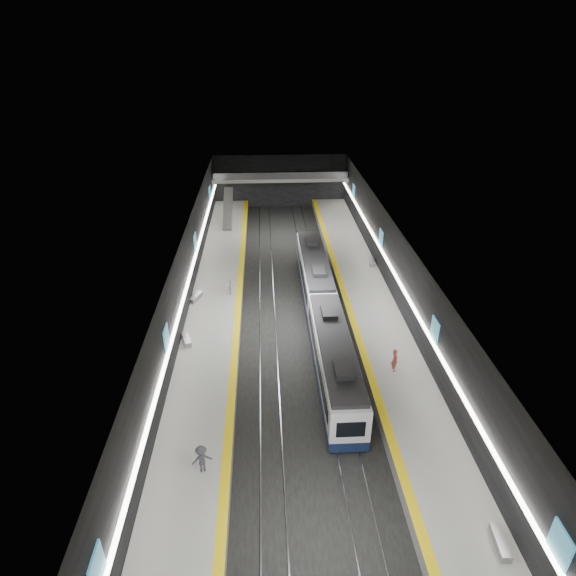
{
  "coord_description": "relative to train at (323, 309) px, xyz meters",
  "views": [
    {
      "loc": [
        -2.63,
        -37.45,
        24.48
      ],
      "look_at": [
        -0.43,
        3.84,
        2.2
      ],
      "focal_mm": 30.0,
      "sensor_mm": 36.0,
      "label": 1
    }
  ],
  "objects": [
    {
      "name": "ground",
      "position": [
        -2.5,
        0.36,
        -2.2
      ],
      "size": [
        70.0,
        70.0,
        0.0
      ],
      "primitive_type": "plane",
      "color": "black",
      "rests_on": "ground"
    },
    {
      "name": "passenger_left_a",
      "position": [
        -8.59,
        5.36,
        -0.38
      ],
      "size": [
        0.65,
        1.03,
        1.64
      ],
      "primitive_type": "imported",
      "rotation": [
        0.0,
        0.0,
        -1.86
      ],
      "color": "beige",
      "rests_on": "platform_left"
    },
    {
      "name": "escalator",
      "position": [
        -10.0,
        26.36,
        0.7
      ],
      "size": [
        1.2,
        7.5,
        3.92
      ],
      "primitive_type": "cube",
      "rotation": [
        0.44,
        0.0,
        0.0
      ],
      "color": "#99999E",
      "rests_on": "platform_left"
    },
    {
      "name": "passenger_right_a",
      "position": [
        4.71,
        -7.52,
        -0.23
      ],
      "size": [
        0.55,
        0.76,
        1.94
      ],
      "primitive_type": "imported",
      "rotation": [
        0.0,
        0.0,
        1.7
      ],
      "color": "#C7534A",
      "rests_on": "platform_right"
    },
    {
      "name": "bench_right_near",
      "position": [
        6.6,
        -22.15,
        -0.96
      ],
      "size": [
        0.73,
        2.0,
        0.48
      ],
      "primitive_type": "cube",
      "rotation": [
        0.0,
        0.0,
        -0.1
      ],
      "color": "#99999E",
      "rests_on": "platform_right"
    },
    {
      "name": "wall_left",
      "position": [
        -12.5,
        0.36,
        1.8
      ],
      "size": [
        0.04,
        70.0,
        8.0
      ],
      "primitive_type": "cube",
      "color": "black",
      "rests_on": "ground"
    },
    {
      "name": "tile_surface_left",
      "position": [
        -10.0,
        0.36,
        -1.19
      ],
      "size": [
        5.0,
        70.0,
        0.02
      ],
      "primitive_type": "cube",
      "color": "#9C9C97",
      "rests_on": "platform_left"
    },
    {
      "name": "wall_back",
      "position": [
        -2.5,
        35.36,
        1.8
      ],
      "size": [
        20.0,
        0.04,
        8.0
      ],
      "primitive_type": "cube",
      "color": "black",
      "rests_on": "ground"
    },
    {
      "name": "platform_left",
      "position": [
        -10.0,
        0.36,
        -1.7
      ],
      "size": [
        5.0,
        70.0,
        1.0
      ],
      "primitive_type": "cube",
      "color": "slate",
      "rests_on": "ground"
    },
    {
      "name": "train",
      "position": [
        0.0,
        0.0,
        0.0
      ],
      "size": [
        2.69,
        30.05,
        3.6
      ],
      "color": "#111D3E",
      "rests_on": "ground"
    },
    {
      "name": "bench_right_far",
      "position": [
        7.0,
        11.7,
        -0.97
      ],
      "size": [
        0.82,
        1.88,
        0.44
      ],
      "primitive_type": "cube",
      "rotation": [
        0.0,
        0.0,
        -0.18
      ],
      "color": "#99999E",
      "rests_on": "platform_right"
    },
    {
      "name": "cove_light_right",
      "position": [
        7.3,
        0.36,
        1.6
      ],
      "size": [
        0.25,
        68.6,
        0.12
      ],
      "primitive_type": "cube",
      "color": "white",
      "rests_on": "wall_right"
    },
    {
      "name": "tactile_strip_right",
      "position": [
        2.8,
        0.36,
        -1.18
      ],
      "size": [
        0.6,
        70.0,
        0.02
      ],
      "primitive_type": "cube",
      "color": "yellow",
      "rests_on": "platform_right"
    },
    {
      "name": "rails",
      "position": [
        -2.5,
        0.36,
        -2.14
      ],
      "size": [
        6.52,
        70.0,
        0.12
      ],
      "color": "gray",
      "rests_on": "ground"
    },
    {
      "name": "mezzanine_bridge",
      "position": [
        -2.5,
        33.29,
        2.84
      ],
      "size": [
        20.0,
        3.0,
        1.5
      ],
      "color": "gray",
      "rests_on": "wall_left"
    },
    {
      "name": "passenger_left_b",
      "position": [
        -9.18,
        -16.51,
        -0.24
      ],
      "size": [
        1.39,
        1.04,
        1.91
      ],
      "primitive_type": "imported",
      "rotation": [
        0.0,
        0.0,
        3.44
      ],
      "color": "#3F4047",
      "rests_on": "platform_left"
    },
    {
      "name": "platform_right",
      "position": [
        5.0,
        0.36,
        -1.7
      ],
      "size": [
        5.0,
        70.0,
        1.0
      ],
      "primitive_type": "cube",
      "color": "slate",
      "rests_on": "ground"
    },
    {
      "name": "cove_light_left",
      "position": [
        -12.3,
        0.36,
        1.6
      ],
      "size": [
        0.25,
        68.6,
        0.12
      ],
      "primitive_type": "cube",
      "color": "white",
      "rests_on": "wall_left"
    },
    {
      "name": "bench_left_near",
      "position": [
        -11.95,
        -2.79,
        -0.96
      ],
      "size": [
        1.12,
        2.03,
        0.48
      ],
      "primitive_type": "cube",
      "rotation": [
        0.0,
        0.0,
        0.31
      ],
      "color": "#99999E",
      "rests_on": "platform_left"
    },
    {
      "name": "wall_right",
      "position": [
        7.5,
        0.36,
        1.8
      ],
      "size": [
        0.04,
        70.0,
        8.0
      ],
      "primitive_type": "cube",
      "color": "black",
      "rests_on": "ground"
    },
    {
      "name": "bench_left_far",
      "position": [
        -12.0,
        4.54,
        -0.96
      ],
      "size": [
        1.24,
        2.0,
        0.48
      ],
      "primitive_type": "cube",
      "rotation": [
        0.0,
        0.0,
        -0.39
      ],
      "color": "#99999E",
      "rests_on": "platform_left"
    },
    {
      "name": "tile_surface_right",
      "position": [
        5.0,
        0.36,
        -1.19
      ],
      "size": [
        5.0,
        70.0,
        0.02
      ],
      "primitive_type": "cube",
      "color": "#9C9C97",
      "rests_on": "platform_right"
    },
    {
      "name": "ceiling",
      "position": [
        -2.5,
        0.36,
        5.8
      ],
      "size": [
        20.0,
        70.0,
        0.04
      ],
      "primitive_type": "cube",
      "rotation": [
        3.14,
        0.0,
        0.0
      ],
      "color": "beige",
      "rests_on": "wall_left"
    },
    {
      "name": "tactile_strip_left",
      "position": [
        -7.8,
        0.36,
        -1.18
      ],
      "size": [
        0.6,
        70.0,
        0.02
      ],
      "primitive_type": "cube",
      "color": "yellow",
      "rests_on": "platform_left"
    },
    {
      "name": "ad_posters",
      "position": [
        -2.5,
        1.36,
        2.3
      ],
      "size": [
        19.94,
        53.5,
        2.2
      ],
      "color": "teal",
      "rests_on": "wall_left"
    }
  ]
}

